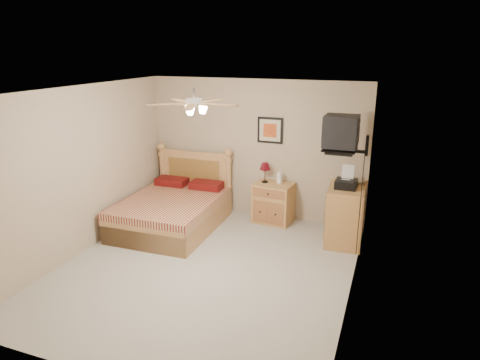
% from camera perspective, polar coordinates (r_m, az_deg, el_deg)
% --- Properties ---
extents(floor, '(4.50, 4.50, 0.00)m').
position_cam_1_polar(floor, '(6.24, -4.63, -11.68)').
color(floor, '#A19A91').
rests_on(floor, ground).
extents(ceiling, '(4.00, 4.50, 0.04)m').
position_cam_1_polar(ceiling, '(5.49, -5.27, 11.80)').
color(ceiling, white).
rests_on(ceiling, ground).
extents(wall_back, '(4.00, 0.04, 2.50)m').
position_cam_1_polar(wall_back, '(7.76, 2.12, 4.11)').
color(wall_back, tan).
rests_on(wall_back, ground).
extents(wall_front, '(4.00, 0.04, 2.50)m').
position_cam_1_polar(wall_front, '(3.98, -18.96, -10.11)').
color(wall_front, tan).
rests_on(wall_front, ground).
extents(wall_left, '(0.04, 4.50, 2.50)m').
position_cam_1_polar(wall_left, '(6.81, -20.37, 1.14)').
color(wall_left, tan).
rests_on(wall_left, ground).
extents(wall_right, '(0.04, 4.50, 2.50)m').
position_cam_1_polar(wall_right, '(5.25, 15.28, -3.02)').
color(wall_right, tan).
rests_on(wall_right, ground).
extents(bed, '(1.53, 1.99, 1.27)m').
position_cam_1_polar(bed, '(7.39, -9.27, -1.76)').
color(bed, '#AD744D').
rests_on(bed, ground).
extents(nightstand, '(0.71, 0.56, 0.72)m').
position_cam_1_polar(nightstand, '(7.68, 4.47, -3.03)').
color(nightstand, '#A57542').
rests_on(nightstand, ground).
extents(table_lamp, '(0.22, 0.22, 0.36)m').
position_cam_1_polar(table_lamp, '(7.58, 3.36, 1.02)').
color(table_lamp, maroon).
rests_on(table_lamp, nightstand).
extents(lotion_bottle, '(0.10, 0.10, 0.25)m').
position_cam_1_polar(lotion_bottle, '(7.54, 5.28, 0.45)').
color(lotion_bottle, white).
rests_on(lotion_bottle, nightstand).
extents(framed_picture, '(0.46, 0.04, 0.46)m').
position_cam_1_polar(framed_picture, '(7.59, 4.05, 6.63)').
color(framed_picture, black).
rests_on(framed_picture, wall_back).
extents(dresser, '(0.59, 0.82, 0.93)m').
position_cam_1_polar(dresser, '(7.02, 13.85, -4.56)').
color(dresser, '#AD743A').
rests_on(dresser, ground).
extents(fax_machine, '(0.33, 0.35, 0.34)m').
position_cam_1_polar(fax_machine, '(6.77, 14.04, 0.35)').
color(fax_machine, black).
rests_on(fax_machine, dresser).
extents(magazine_lower, '(0.19, 0.26, 0.02)m').
position_cam_1_polar(magazine_lower, '(7.16, 14.58, -0.09)').
color(magazine_lower, '#B1A88B').
rests_on(magazine_lower, dresser).
extents(magazine_upper, '(0.22, 0.29, 0.02)m').
position_cam_1_polar(magazine_upper, '(7.17, 14.61, 0.10)').
color(magazine_upper, tan).
rests_on(magazine_upper, magazine_lower).
extents(wall_tv, '(0.56, 0.46, 0.58)m').
position_cam_1_polar(wall_tv, '(6.42, 14.63, 5.88)').
color(wall_tv, black).
rests_on(wall_tv, wall_right).
extents(ceiling_fan, '(1.14, 1.14, 0.28)m').
position_cam_1_polar(ceiling_fan, '(5.33, -6.16, 10.09)').
color(ceiling_fan, silver).
rests_on(ceiling_fan, ceiling).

